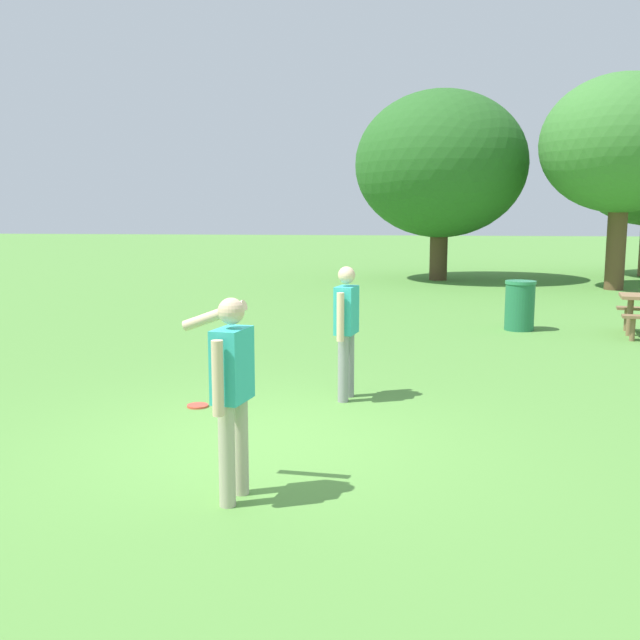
{
  "coord_description": "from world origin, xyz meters",
  "views": [
    {
      "loc": [
        1.43,
        -6.92,
        2.31
      ],
      "look_at": [
        0.37,
        1.63,
        1.0
      ],
      "focal_mm": 40.67,
      "sensor_mm": 36.0,
      "label": 1
    }
  ],
  "objects_px": {
    "trash_can_beside_table": "(520,305)",
    "frisbee": "(198,406)",
    "person_catcher": "(346,324)",
    "tree_broad_center": "(622,145)",
    "person_thrower": "(231,383)",
    "tree_tall_left": "(441,165)"
  },
  "relations": [
    {
      "from": "person_catcher",
      "to": "tree_tall_left",
      "type": "distance_m",
      "value": 16.01
    },
    {
      "from": "trash_can_beside_table",
      "to": "frisbee",
      "type": "bearing_deg",
      "value": -126.74
    },
    {
      "from": "frisbee",
      "to": "person_catcher",
      "type": "bearing_deg",
      "value": 18.43
    },
    {
      "from": "tree_tall_left",
      "to": "frisbee",
      "type": "bearing_deg",
      "value": -101.88
    },
    {
      "from": "person_catcher",
      "to": "trash_can_beside_table",
      "type": "distance_m",
      "value": 6.3
    },
    {
      "from": "tree_broad_center",
      "to": "person_thrower",
      "type": "bearing_deg",
      "value": -113.87
    },
    {
      "from": "person_thrower",
      "to": "person_catcher",
      "type": "bearing_deg",
      "value": 78.96
    },
    {
      "from": "person_thrower",
      "to": "person_catcher",
      "type": "xyz_separation_m",
      "value": [
        0.63,
        3.23,
        -0.02
      ]
    },
    {
      "from": "person_thrower",
      "to": "tree_broad_center",
      "type": "xyz_separation_m",
      "value": [
        7.33,
        16.56,
        3.19
      ]
    },
    {
      "from": "tree_broad_center",
      "to": "frisbee",
      "type": "bearing_deg",
      "value": -121.19
    },
    {
      "from": "person_thrower",
      "to": "frisbee",
      "type": "height_order",
      "value": "person_thrower"
    },
    {
      "from": "person_catcher",
      "to": "tree_broad_center",
      "type": "height_order",
      "value": "tree_broad_center"
    },
    {
      "from": "person_thrower",
      "to": "frisbee",
      "type": "relative_size",
      "value": 6.49
    },
    {
      "from": "tree_broad_center",
      "to": "tree_tall_left",
      "type": "bearing_deg",
      "value": 154.89
    },
    {
      "from": "tree_broad_center",
      "to": "person_catcher",
      "type": "bearing_deg",
      "value": -116.68
    },
    {
      "from": "trash_can_beside_table",
      "to": "tree_tall_left",
      "type": "height_order",
      "value": "tree_tall_left"
    },
    {
      "from": "person_thrower",
      "to": "tree_broad_center",
      "type": "bearing_deg",
      "value": 66.13
    },
    {
      "from": "tree_tall_left",
      "to": "tree_broad_center",
      "type": "height_order",
      "value": "tree_tall_left"
    },
    {
      "from": "person_catcher",
      "to": "tree_tall_left",
      "type": "bearing_deg",
      "value": 83.81
    },
    {
      "from": "person_catcher",
      "to": "tree_tall_left",
      "type": "xyz_separation_m",
      "value": [
        1.7,
        15.67,
        2.82
      ]
    },
    {
      "from": "frisbee",
      "to": "person_thrower",
      "type": "bearing_deg",
      "value": -67.8
    },
    {
      "from": "tree_tall_left",
      "to": "tree_broad_center",
      "type": "xyz_separation_m",
      "value": [
        5.0,
        -2.34,
        0.39
      ]
    }
  ]
}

